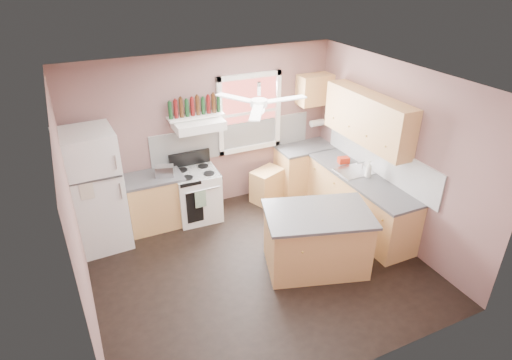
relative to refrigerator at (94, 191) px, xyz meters
name	(u,v)px	position (x,y,z in m)	size (l,w,h in m)	color
floor	(258,266)	(1.95, -1.54, -0.93)	(4.50, 4.50, 0.00)	black
ceiling	(259,82)	(1.95, -1.54, 1.77)	(4.50, 4.50, 0.00)	white
wall_back	(207,132)	(1.95, 0.48, 0.42)	(4.50, 0.05, 2.70)	#7B5955
wall_right	(396,154)	(4.22, -1.54, 0.42)	(0.05, 4.00, 2.70)	#7B5955
wall_left	(73,226)	(-0.32, -1.54, 0.42)	(0.05, 4.00, 2.70)	#7B5955
backsplash_back	(233,139)	(2.40, 0.44, 0.24)	(2.90, 0.03, 0.55)	white
backsplash_right	(379,157)	(4.18, -1.24, 0.24)	(0.03, 2.60, 0.55)	white
window_view	(249,113)	(2.70, 0.44, 0.67)	(1.00, 0.02, 1.20)	maroon
window_frame	(250,113)	(2.70, 0.41, 0.67)	(1.16, 0.07, 1.36)	white
refrigerator	(94,191)	(0.00, 0.00, 0.00)	(0.79, 0.77, 1.86)	white
base_cabinet_left	(155,202)	(0.89, 0.16, -0.50)	(0.90, 0.60, 0.86)	tan
counter_left	(152,178)	(0.89, 0.16, -0.05)	(0.92, 0.62, 0.04)	#454548
toaster	(165,171)	(1.08, 0.07, 0.06)	(0.28, 0.16, 0.18)	silver
stove	(197,195)	(1.58, 0.09, -0.50)	(0.70, 0.64, 0.86)	white
range_hood	(198,125)	(1.72, 0.21, 0.69)	(0.78, 0.50, 0.14)	white
bottle_shelf	(196,116)	(1.72, 0.33, 0.79)	(0.90, 0.26, 0.03)	white
cart	(267,186)	(2.90, 0.11, -0.65)	(0.56, 0.37, 0.56)	tan
base_cabinet_corner	(304,169)	(3.70, 0.16, -0.50)	(1.00, 0.60, 0.86)	tan
base_cabinet_right	(359,202)	(3.90, -1.24, -0.50)	(0.60, 2.20, 0.86)	tan
counter_corner	(306,147)	(3.70, 0.16, -0.05)	(1.02, 0.62, 0.04)	#454548
counter_right	(361,178)	(3.89, -1.24, -0.05)	(0.62, 2.22, 0.04)	#454548
sink	(354,172)	(3.89, -1.04, -0.04)	(0.55, 0.45, 0.03)	silver
faucet	(362,166)	(4.05, -1.04, 0.04)	(0.03, 0.03, 0.14)	silver
upper_cabinet_right	(368,118)	(4.03, -1.04, 0.85)	(0.33, 1.80, 0.76)	tan
upper_cabinet_corner	(315,89)	(3.90, 0.29, 0.97)	(0.60, 0.33, 0.52)	tan
paper_towel	(317,123)	(4.02, 0.32, 0.32)	(0.12, 0.12, 0.26)	white
island	(316,241)	(2.70, -1.86, -0.50)	(1.36, 0.86, 0.86)	tan
island_top	(319,214)	(2.70, -1.86, -0.05)	(1.44, 0.94, 0.04)	#454548
ceiling_fan_hub	(259,103)	(1.95, -1.54, 1.52)	(0.20, 0.20, 0.08)	white
soap_bottle	(369,169)	(3.97, -1.30, 0.10)	(0.10, 0.10, 0.27)	silver
red_caddy	(344,160)	(3.92, -0.70, 0.02)	(0.18, 0.12, 0.10)	red
wine_bottles	(195,107)	(1.72, 0.33, 0.95)	(0.86, 0.06, 0.31)	#143819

